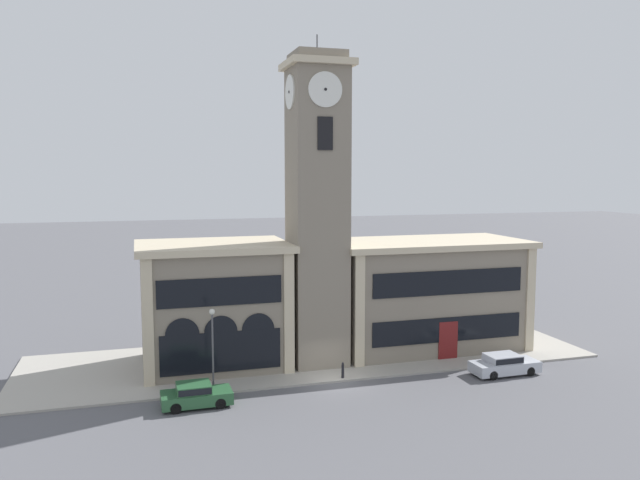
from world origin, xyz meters
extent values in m
plane|color=#56565B|center=(0.00, 0.00, 0.00)|extent=(300.00, 300.00, 0.00)
cube|color=#A39E93|center=(0.00, 5.89, 0.07)|extent=(41.33, 11.79, 0.15)
cube|color=gray|center=(0.00, 4.32, 10.43)|extent=(3.77, 3.77, 20.87)
cube|color=beige|center=(0.00, 4.32, 21.09)|extent=(4.47, 4.47, 0.45)
cube|color=gray|center=(0.00, 4.32, 21.62)|extent=(3.47, 3.47, 0.60)
cylinder|color=#4C4C51|center=(0.00, 4.32, 22.52)|extent=(0.10, 0.10, 1.20)
cylinder|color=silver|center=(0.00, 2.39, 19.20)|extent=(2.33, 0.10, 2.33)
cylinder|color=black|center=(0.00, 2.32, 19.20)|extent=(0.19, 0.04, 0.19)
cylinder|color=silver|center=(-1.93, 4.32, 19.20)|extent=(0.10, 2.33, 2.33)
cylinder|color=black|center=(-2.00, 4.32, 19.20)|extent=(0.04, 0.19, 0.19)
cube|color=black|center=(0.00, 2.40, 16.33)|extent=(1.05, 0.10, 2.20)
cube|color=gray|center=(-7.13, 6.11, 4.19)|extent=(9.89, 7.35, 8.37)
cube|color=beige|center=(-7.13, 6.11, 8.60)|extent=(10.59, 8.05, 0.45)
cube|color=beige|center=(-11.73, 2.38, 4.19)|extent=(0.70, 0.16, 8.37)
cube|color=beige|center=(-2.53, 2.38, 4.19)|extent=(0.70, 0.16, 8.37)
cube|color=black|center=(-7.13, 2.40, 6.03)|extent=(8.11, 0.10, 1.84)
cube|color=black|center=(-7.13, 2.40, 2.01)|extent=(7.91, 0.10, 2.68)
cylinder|color=black|center=(-9.60, 2.39, 3.35)|extent=(2.18, 0.06, 2.18)
cylinder|color=black|center=(-7.13, 2.39, 3.35)|extent=(2.18, 0.06, 2.18)
cylinder|color=black|center=(-4.66, 2.39, 3.35)|extent=(2.18, 0.06, 2.18)
cube|color=gray|center=(9.42, 6.11, 4.03)|extent=(14.48, 7.35, 8.07)
cube|color=beige|center=(9.42, 6.11, 8.29)|extent=(15.18, 8.05, 0.45)
cube|color=beige|center=(2.53, 2.38, 4.03)|extent=(0.70, 0.16, 8.07)
cube|color=beige|center=(16.31, 2.38, 4.03)|extent=(0.70, 0.16, 8.07)
cube|color=black|center=(9.42, 2.40, 5.81)|extent=(11.87, 0.10, 1.78)
cube|color=maroon|center=(9.42, 2.39, 1.45)|extent=(1.50, 0.12, 2.91)
cube|color=black|center=(9.42, 2.40, 2.32)|extent=(11.87, 0.10, 1.81)
cube|color=#285633|center=(-9.12, -1.55, 0.53)|extent=(4.14, 1.95, 0.71)
cube|color=#285633|center=(-9.29, -1.56, 1.14)|extent=(2.00, 1.72, 0.49)
cube|color=black|center=(-9.29, -1.56, 1.14)|extent=(1.92, 1.76, 0.37)
cylinder|color=black|center=(-7.86, -0.70, 0.32)|extent=(0.65, 0.23, 0.64)
cylinder|color=black|center=(-7.83, -2.36, 0.32)|extent=(0.65, 0.23, 0.64)
cylinder|color=black|center=(-10.41, -0.75, 0.32)|extent=(0.65, 0.23, 0.64)
cylinder|color=black|center=(-10.38, -2.40, 0.32)|extent=(0.65, 0.23, 0.64)
cube|color=#B2B7C1|center=(11.66, -1.55, 0.54)|extent=(4.70, 1.95, 0.73)
cube|color=#B2B7C1|center=(11.47, -1.56, 1.16)|extent=(2.27, 1.72, 0.50)
cube|color=black|center=(11.47, -1.56, 1.16)|extent=(2.18, 1.76, 0.37)
cylinder|color=black|center=(13.09, -0.70, 0.32)|extent=(0.64, 0.23, 0.63)
cylinder|color=black|center=(13.12, -2.35, 0.32)|extent=(0.64, 0.23, 0.63)
cylinder|color=black|center=(10.20, -0.75, 0.32)|extent=(0.64, 0.23, 0.63)
cylinder|color=black|center=(10.23, -2.40, 0.32)|extent=(0.64, 0.23, 0.63)
cylinder|color=#4C4C51|center=(-7.90, 0.41, 2.58)|extent=(0.12, 0.12, 4.86)
sphere|color=silver|center=(-7.90, 0.41, 5.19)|extent=(0.36, 0.36, 0.36)
cylinder|color=black|center=(0.64, 0.43, 0.60)|extent=(0.18, 0.18, 0.90)
sphere|color=black|center=(0.64, 0.43, 1.13)|extent=(0.16, 0.16, 0.16)
camera|label=1|loc=(-12.20, -37.70, 13.70)|focal=35.00mm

